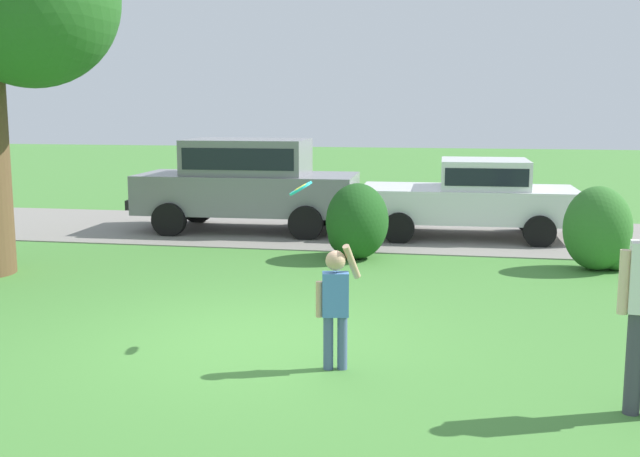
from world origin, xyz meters
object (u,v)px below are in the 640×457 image
frisbee (301,188)px  parked_suv (248,180)px  parked_sedan (473,195)px  child_thrower (335,299)px

frisbee → parked_suv: bearing=110.0°
parked_sedan → child_thrower: (-1.41, -8.22, -0.13)m
child_thrower → frisbee: size_ratio=4.58×
child_thrower → frisbee: 1.42m
parked_sedan → child_thrower: parked_sedan is taller
parked_sedan → frisbee: bearing=-104.7°
child_thrower → parked_suv: bearing=111.3°
parked_sedan → parked_suv: size_ratio=0.94×
parked_suv → frisbee: size_ratio=16.88×
parked_suv → child_thrower: bearing=-68.7°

